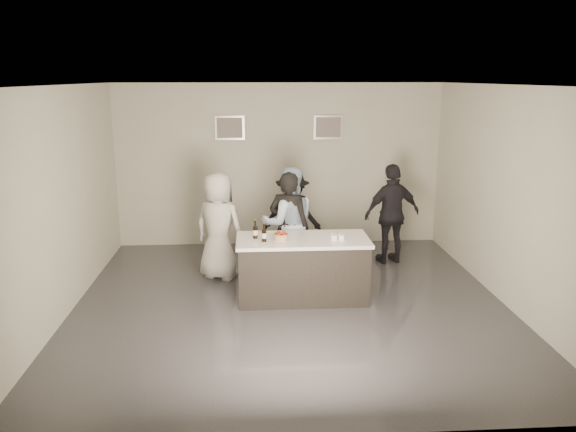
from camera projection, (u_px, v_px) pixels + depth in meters
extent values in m
plane|color=#3D3D42|center=(290.00, 304.00, 7.88)|extent=(6.00, 6.00, 0.00)
plane|color=white|center=(291.00, 85.00, 7.16)|extent=(6.00, 6.00, 0.00)
cube|color=beige|center=(279.00, 165.00, 10.42)|extent=(6.00, 0.04, 3.00)
cube|color=beige|center=(316.00, 277.00, 4.61)|extent=(6.00, 0.04, 3.00)
cube|color=beige|center=(62.00, 203.00, 7.33)|extent=(0.04, 6.00, 3.00)
cube|color=beige|center=(508.00, 197.00, 7.71)|extent=(0.04, 6.00, 3.00)
cube|color=#B2B2B7|center=(230.00, 128.00, 10.17)|extent=(0.54, 0.04, 0.44)
cube|color=#B2B2B7|center=(328.00, 127.00, 10.28)|extent=(0.54, 0.04, 0.44)
cube|color=white|center=(303.00, 269.00, 7.98)|extent=(1.86, 0.86, 0.90)
cylinder|color=orange|center=(281.00, 238.00, 7.77)|extent=(0.20, 0.20, 0.08)
cylinder|color=black|center=(255.00, 229.00, 7.83)|extent=(0.07, 0.07, 0.26)
cylinder|color=black|center=(264.00, 232.00, 7.68)|extent=(0.07, 0.07, 0.26)
cube|color=orange|center=(338.00, 236.00, 7.82)|extent=(0.19, 0.19, 0.08)
cube|color=pink|center=(281.00, 244.00, 7.58)|extent=(0.24, 0.08, 0.01)
imported|color=black|center=(289.00, 227.00, 8.56)|extent=(0.74, 0.63, 1.73)
imported|color=#ABC5E0|center=(289.00, 224.00, 8.69)|extent=(0.92, 0.75, 1.78)
imported|color=silver|center=(219.00, 226.00, 8.72)|extent=(0.98, 0.86, 1.68)
imported|color=black|center=(392.00, 214.00, 9.47)|extent=(1.07, 0.65, 1.70)
imported|color=black|center=(292.00, 216.00, 9.62)|extent=(1.12, 0.81, 1.56)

